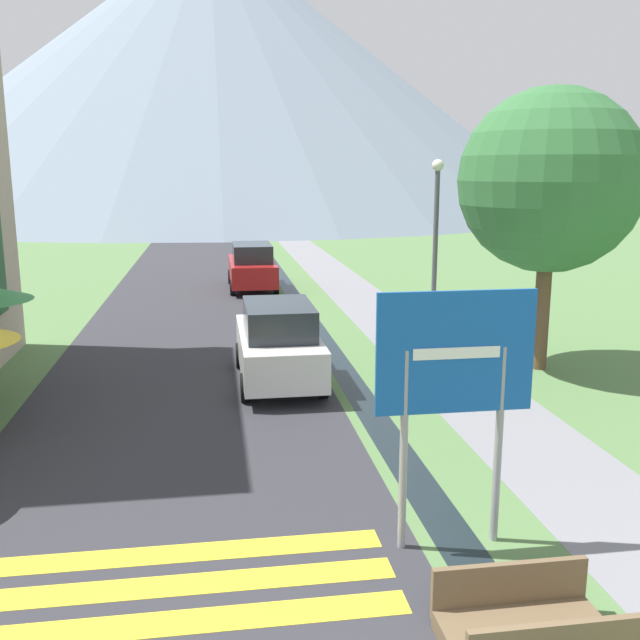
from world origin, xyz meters
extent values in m
plane|color=#517542|center=(0.00, 20.00, 0.00)|extent=(160.00, 160.00, 0.00)
cube|color=#2D2D33|center=(-2.50, 30.00, 0.00)|extent=(6.40, 60.00, 0.01)
cube|color=slate|center=(3.60, 30.00, 0.00)|extent=(2.20, 60.00, 0.01)
cube|color=black|center=(1.20, 30.00, 0.00)|extent=(0.60, 60.00, 0.00)
cube|color=yellow|center=(-2.50, 3.09, 0.01)|extent=(5.44, 0.44, 0.01)
cube|color=yellow|center=(-2.50, 3.79, 0.01)|extent=(5.44, 0.44, 0.01)
cube|color=yellow|center=(-2.50, 4.49, 0.01)|extent=(5.44, 0.44, 0.01)
cone|color=slate|center=(-1.01, 83.60, 15.68)|extent=(80.89, 80.89, 31.36)
cylinder|color=gray|center=(0.46, 4.24, 1.29)|extent=(0.10, 0.10, 2.57)
cylinder|color=gray|center=(1.69, 4.24, 1.29)|extent=(0.10, 0.10, 2.57)
cube|color=#1451AD|center=(1.07, 4.22, 2.52)|extent=(1.97, 0.05, 1.51)
cube|color=white|center=(1.07, 4.19, 2.52)|extent=(1.08, 0.02, 0.14)
cube|color=brown|center=(1.20, 2.13, 0.14)|extent=(1.70, 1.10, 0.12)
cube|color=brown|center=(1.20, 2.64, 0.43)|extent=(1.70, 0.08, 0.45)
cube|color=brown|center=(1.97, 2.13, 0.04)|extent=(0.16, 0.99, 0.08)
cube|color=silver|center=(-0.40, 11.64, 0.72)|extent=(1.71, 4.18, 0.84)
cube|color=#23282D|center=(-0.40, 11.44, 1.48)|extent=(1.45, 2.30, 0.68)
cylinder|color=black|center=(-1.21, 12.94, 0.30)|extent=(0.18, 0.60, 0.60)
cylinder|color=black|center=(0.41, 12.94, 0.30)|extent=(0.18, 0.60, 0.60)
cylinder|color=black|center=(-1.21, 10.35, 0.30)|extent=(0.18, 0.60, 0.60)
cylinder|color=black|center=(0.41, 10.35, 0.30)|extent=(0.18, 0.60, 0.60)
cube|color=#A31919|center=(-0.25, 24.52, 0.72)|extent=(1.74, 4.55, 0.84)
cube|color=#23282D|center=(-0.25, 24.29, 1.48)|extent=(1.48, 2.50, 0.68)
cylinder|color=black|center=(-1.08, 25.93, 0.30)|extent=(0.18, 0.60, 0.60)
cylinder|color=black|center=(0.58, 25.93, 0.30)|extent=(0.18, 0.60, 0.60)
cylinder|color=black|center=(-1.08, 23.10, 0.30)|extent=(0.18, 0.60, 0.60)
cylinder|color=black|center=(0.58, 23.10, 0.30)|extent=(0.18, 0.60, 0.60)
cylinder|color=#515156|center=(3.53, 12.79, 2.33)|extent=(0.12, 0.12, 4.65)
sphere|color=silver|center=(3.53, 12.79, 4.77)|extent=(0.28, 0.28, 0.28)
cylinder|color=brown|center=(5.88, 11.81, 1.32)|extent=(0.36, 0.36, 2.65)
sphere|color=#336B38|center=(5.88, 11.81, 4.43)|extent=(4.20, 4.20, 4.20)
camera|label=1|loc=(-1.79, -3.73, 4.68)|focal=40.00mm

